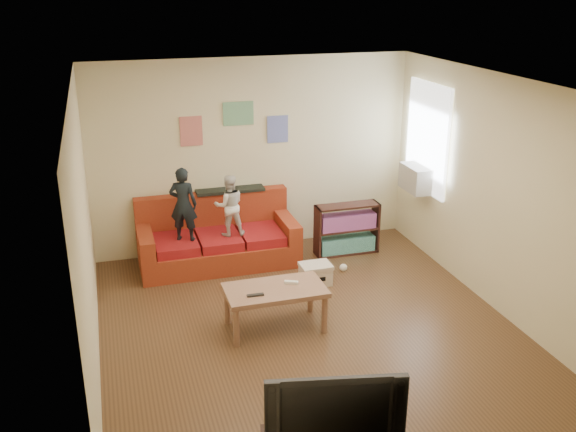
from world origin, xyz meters
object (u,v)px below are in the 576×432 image
object	(u,v)px
bookshelf	(347,231)
child_b	(229,205)
coffee_table	(275,294)
television	(334,404)
sofa	(217,240)
file_box	(316,274)
child_a	(183,204)

from	to	relation	value
bookshelf	child_b	bearing A→B (deg)	178.14
bookshelf	coffee_table	bearing A→B (deg)	-131.36
bookshelf	television	xyz separation A→B (m)	(-1.73, -4.10, 0.39)
sofa	coffee_table	distance (m)	1.98
file_box	television	world-z (taller)	television
sofa	television	distance (m)	4.34
child_b	file_box	world-z (taller)	child_b
coffee_table	child_a	bearing A→B (deg)	112.20
television	sofa	bearing A→B (deg)	102.72
sofa	file_box	size ratio (longest dim) A/B	5.41
sofa	child_b	size ratio (longest dim) A/B	2.55
child_a	television	distance (m)	4.19
file_box	television	size ratio (longest dim) A/B	0.38
child_b	television	world-z (taller)	child_b
television	bookshelf	bearing A→B (deg)	78.86
coffee_table	child_b	bearing A→B (deg)	94.14
sofa	file_box	distance (m)	1.50
child_a	file_box	world-z (taller)	child_a
bookshelf	television	distance (m)	4.46
child_a	coffee_table	xyz separation A→B (m)	(0.73, -1.79, -0.51)
child_a	file_box	bearing A→B (deg)	172.18
child_b	coffee_table	world-z (taller)	child_b
sofa	child_a	world-z (taller)	child_a
file_box	coffee_table	bearing A→B (deg)	-130.61
child_b	child_a	bearing A→B (deg)	2.17
child_b	sofa	bearing A→B (deg)	-47.19
bookshelf	file_box	size ratio (longest dim) A/B	2.30
child_a	television	bearing A→B (deg)	119.20
coffee_table	bookshelf	xyz separation A→B (m)	(1.53, 1.73, -0.10)
sofa	child_b	xyz separation A→B (m)	(0.15, -0.17, 0.55)
child_a	television	size ratio (longest dim) A/B	0.94
child_b	coffee_table	xyz separation A→B (m)	(0.13, -1.79, -0.44)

